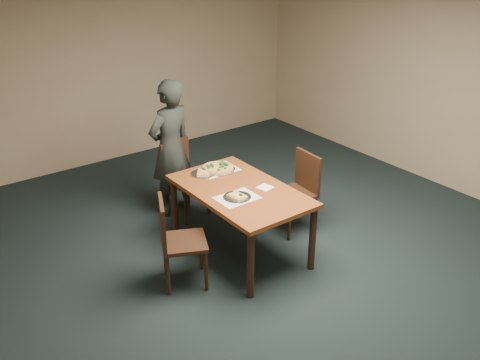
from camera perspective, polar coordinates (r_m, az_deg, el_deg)
ground at (r=5.45m, az=6.63°, el=-10.35°), size 8.00×8.00×0.00m
room_shell at (r=4.67m, az=7.69°, el=7.32°), size 8.00×8.00×8.00m
dining_table at (r=5.50m, az=-0.00°, el=-1.81°), size 0.90×1.50×0.75m
chair_far at (r=6.40m, az=-6.23°, el=0.67°), size 0.49×0.49×0.91m
chair_left at (r=5.11m, az=-6.90°, el=-6.08°), size 0.56×0.56×0.91m
chair_right at (r=6.06m, az=6.34°, el=-0.77°), size 0.45×0.45×0.91m
diner at (r=6.32m, az=-7.42°, el=3.37°), size 0.67×0.51×1.65m
placemat_main at (r=5.90m, az=-2.35°, el=1.11°), size 0.42×0.32×0.00m
placemat_near at (r=5.27m, az=-0.31°, el=-1.91°), size 0.40×0.30×0.00m
pizza_pan at (r=5.89m, az=-2.34°, el=1.33°), size 0.38×0.38×0.07m
slice_plate_near at (r=5.27m, az=-0.30°, el=-1.79°), size 0.28×0.28×0.05m
slice_plate_far at (r=5.80m, az=-3.90°, el=0.77°), size 0.28×0.28×0.06m
napkin at (r=5.48m, az=2.68°, el=-0.80°), size 0.16×0.16×0.01m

